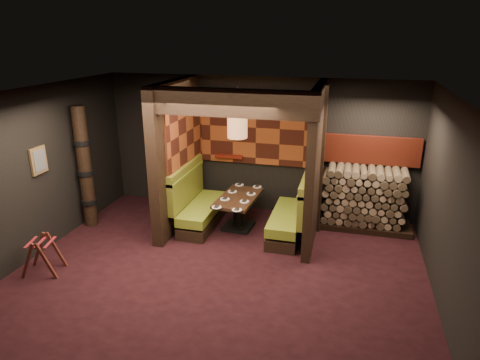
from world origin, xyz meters
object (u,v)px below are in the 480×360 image
object	(u,v)px
booth_bench_left	(198,206)
firewood_stack	(367,199)
booth_bench_right	(292,216)
luggage_rack	(42,254)
dining_table	(238,208)
pendant_lamp	(237,126)
totem_column	(85,168)

from	to	relation	value
booth_bench_left	firewood_stack	xyz separation A→B (m)	(3.25, 0.70, 0.21)
booth_bench_right	luggage_rack	distance (m)	4.36
booth_bench_right	dining_table	xyz separation A→B (m)	(-1.08, 0.06, 0.03)
booth_bench_left	dining_table	size ratio (longest dim) A/B	1.24
booth_bench_right	dining_table	bearing A→B (deg)	176.75
dining_table	pendant_lamp	distance (m)	1.64
booth_bench_right	dining_table	world-z (taller)	booth_bench_right
pendant_lamp	totem_column	distance (m)	3.09
pendant_lamp	booth_bench_right	bearing A→B (deg)	-0.59
firewood_stack	totem_column	bearing A→B (deg)	-166.81
totem_column	pendant_lamp	bearing A→B (deg)	10.93
dining_table	firewood_stack	distance (m)	2.52
firewood_stack	luggage_rack	bearing A→B (deg)	-148.86
dining_table	pendant_lamp	xyz separation A→B (m)	(0.00, -0.05, 1.64)
pendant_lamp	totem_column	xyz separation A→B (m)	(-2.91, -0.56, -0.88)
booth_bench_right	luggage_rack	world-z (taller)	booth_bench_right
totem_column	booth_bench_left	bearing A→B (deg)	14.75
booth_bench_right	pendant_lamp	distance (m)	1.98
dining_table	luggage_rack	bearing A→B (deg)	-137.30
booth_bench_right	luggage_rack	bearing A→B (deg)	-147.53
booth_bench_left	booth_bench_right	world-z (taller)	same
booth_bench_right	dining_table	size ratio (longest dim) A/B	1.24
booth_bench_left	totem_column	xyz separation A→B (m)	(-2.09, -0.55, 0.79)
totem_column	firewood_stack	world-z (taller)	totem_column
luggage_rack	firewood_stack	size ratio (longest dim) A/B	0.40
dining_table	pendant_lamp	world-z (taller)	pendant_lamp
dining_table	totem_column	bearing A→B (deg)	-168.12
booth_bench_right	booth_bench_left	bearing A→B (deg)	180.00
booth_bench_left	pendant_lamp	size ratio (longest dim) A/B	1.59
luggage_rack	dining_table	bearing A→B (deg)	42.70
booth_bench_left	totem_column	bearing A→B (deg)	-165.25
pendant_lamp	totem_column	world-z (taller)	pendant_lamp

